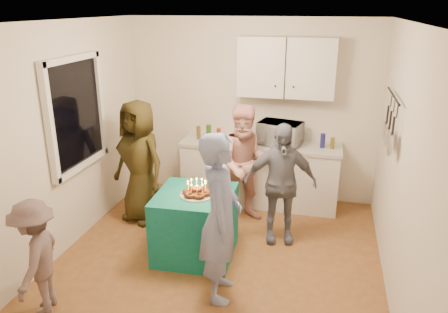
% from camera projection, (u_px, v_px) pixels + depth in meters
% --- Properties ---
extents(floor, '(4.00, 4.00, 0.00)m').
position_uv_depth(floor, '(217.00, 263.00, 4.92)').
color(floor, brown).
rests_on(floor, ground).
extents(ceiling, '(4.00, 4.00, 0.00)m').
position_uv_depth(ceiling, '(215.00, 22.00, 4.06)').
color(ceiling, white).
rests_on(ceiling, floor).
extents(back_wall, '(3.60, 3.60, 0.00)m').
position_uv_depth(back_wall, '(251.00, 110.00, 6.32)').
color(back_wall, silver).
rests_on(back_wall, floor).
extents(left_wall, '(4.00, 4.00, 0.00)m').
position_uv_depth(left_wall, '(61.00, 141.00, 4.89)').
color(left_wall, silver).
rests_on(left_wall, floor).
extents(right_wall, '(4.00, 4.00, 0.00)m').
position_uv_depth(right_wall, '(402.00, 168.00, 4.09)').
color(right_wall, silver).
rests_on(right_wall, floor).
extents(window_night, '(0.04, 1.00, 1.20)m').
position_uv_depth(window_night, '(75.00, 114.00, 5.07)').
color(window_night, black).
rests_on(window_night, left_wall).
extents(counter, '(2.20, 0.58, 0.86)m').
position_uv_depth(counter, '(259.00, 175.00, 6.29)').
color(counter, white).
rests_on(counter, floor).
extents(countertop, '(2.24, 0.62, 0.05)m').
position_uv_depth(countertop, '(260.00, 145.00, 6.14)').
color(countertop, beige).
rests_on(countertop, counter).
extents(upper_cabinet, '(1.30, 0.30, 0.80)m').
position_uv_depth(upper_cabinet, '(286.00, 67.00, 5.86)').
color(upper_cabinet, white).
rests_on(upper_cabinet, back_wall).
extents(pot_rack, '(0.12, 1.00, 0.60)m').
position_uv_depth(pot_rack, '(388.00, 119.00, 4.65)').
color(pot_rack, black).
rests_on(pot_rack, right_wall).
extents(microwave, '(0.65, 0.51, 0.32)m').
position_uv_depth(microwave, '(280.00, 133.00, 6.02)').
color(microwave, white).
rests_on(microwave, countertop).
extents(party_table, '(0.88, 0.88, 0.76)m').
position_uv_depth(party_table, '(195.00, 224.00, 4.98)').
color(party_table, '#117264').
rests_on(party_table, floor).
extents(donut_cake, '(0.38, 0.38, 0.18)m').
position_uv_depth(donut_cake, '(197.00, 188.00, 4.78)').
color(donut_cake, '#381C0C').
rests_on(donut_cake, party_table).
extents(punch_jar, '(0.22, 0.22, 0.34)m').
position_uv_depth(punch_jar, '(217.00, 174.00, 4.94)').
color(punch_jar, '#B02F0E').
rests_on(punch_jar, party_table).
extents(man_birthday, '(0.51, 0.68, 1.68)m').
position_uv_depth(man_birthday, '(220.00, 218.00, 4.13)').
color(man_birthday, '#828FBD').
rests_on(man_birthday, floor).
extents(woman_back_left, '(0.94, 0.79, 1.63)m').
position_uv_depth(woman_back_left, '(140.00, 162.00, 5.67)').
color(woman_back_left, '#544718').
rests_on(woman_back_left, floor).
extents(woman_back_center, '(0.92, 0.82, 1.58)m').
position_uv_depth(woman_back_center, '(246.00, 164.00, 5.66)').
color(woman_back_center, '#E47D77').
rests_on(woman_back_center, floor).
extents(woman_back_right, '(0.93, 0.54, 1.49)m').
position_uv_depth(woman_back_right, '(280.00, 184.00, 5.17)').
color(woman_back_right, black).
rests_on(woman_back_right, floor).
extents(child_near_left, '(0.60, 0.82, 1.13)m').
position_uv_depth(child_near_left, '(37.00, 258.00, 3.99)').
color(child_near_left, '#5A4848').
rests_on(child_near_left, floor).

